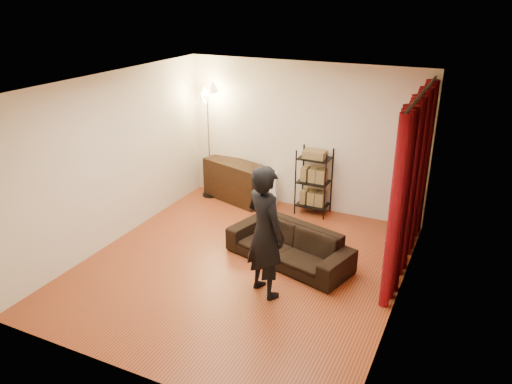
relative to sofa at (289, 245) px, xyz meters
The scene contains 14 objects.
floor 0.78m from the sofa, 144.22° to the right, with size 5.00×5.00×0.00m, color #9B4622.
ceiling 2.52m from the sofa, 144.22° to the right, with size 5.00×5.00×0.00m, color white.
wall_back 2.41m from the sofa, 105.78° to the left, with size 5.00×5.00×0.00m, color beige.
wall_front 3.17m from the sofa, 101.35° to the right, with size 5.00×5.00×0.00m, color beige.
wall_left 3.06m from the sofa, behind, with size 5.00×5.00×0.00m, color beige.
wall_right 2.02m from the sofa, 14.27° to the right, with size 5.00×5.00×0.00m, color beige.
curtain_rod 2.87m from the sofa, 24.19° to the left, with size 0.04×0.04×2.65m, color black.
curtain 1.96m from the sofa, 24.46° to the left, with size 0.22×2.65×2.55m, color #6A0309, non-canonical shape.
sofa is the anchor object (origin of this frame).
person 1.10m from the sofa, 89.36° to the right, with size 0.66×0.44×1.82m, color black.
media_cabinet 2.58m from the sofa, 135.54° to the left, with size 1.32×0.49×0.77m, color black.
storage_boxes 2.15m from the sofa, 123.32° to the left, with size 0.39×0.31×0.65m, color white, non-canonical shape.
wire_shelf 1.90m from the sofa, 98.25° to the left, with size 0.56×0.39×1.22m, color black, non-canonical shape.
floor_lamp 3.09m from the sofa, 143.36° to the left, with size 0.39×0.39×2.19m, color silver, non-canonical shape.
Camera 1 is at (2.97, -5.77, 3.83)m, focal length 35.00 mm.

